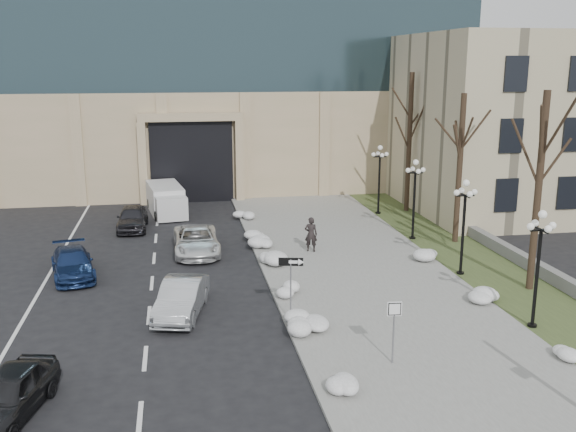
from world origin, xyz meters
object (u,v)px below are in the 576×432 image
Objects in this scene: lamppost_a at (539,253)px; lamppost_d at (379,170)px; lamppost_b at (464,214)px; lamppost_c at (415,189)px; keep_sign at (394,319)px; car_c at (73,263)px; car_e at (132,218)px; car_b at (182,298)px; car_d at (196,241)px; box_truck at (166,200)px; one_way_sign at (295,270)px; car_a at (8,394)px; pedestrian at (311,234)px.

lamppost_d is at bearing 90.00° from lamppost_a.
lamppost_b is 1.00× the size of lamppost_c.
car_c is at bearing 141.20° from keep_sign.
car_b is at bearing -78.25° from car_e.
car_b is 13.90m from lamppost_b.
lamppost_c is at bearing 1.16° from car_d.
box_truck is 21.05m from one_way_sign.
box_truck is at bearing 146.23° from lamppost_c.
car_c is 1.96× the size of keep_sign.
box_truck is (4.35, 25.68, 0.20)m from car_a.
lamppost_a is (18.58, -9.65, 2.41)m from car_c.
car_c is at bearing -155.50° from car_d.
one_way_sign reaches higher than car_b.
car_b is 0.72× the size of box_truck.
lamppost_b reaches higher than car_a.
lamppost_d is at bearing 75.36° from one_way_sign.
keep_sign is at bearing -45.43° from one_way_sign.
car_a is at bearing -169.61° from keep_sign.
lamppost_d is (14.21, -3.00, 2.16)m from box_truck.
car_c is at bearing 154.68° from one_way_sign.
lamppost_c is at bearing 90.00° from lamppost_a.
keep_sign is 0.49× the size of lamppost_c.
pedestrian is at bearing -166.41° from lamppost_c.
lamppost_a is at bearing 136.69° from pedestrian.
car_a is at bearing 67.76° from pedestrian.
car_a is at bearing -170.28° from lamppost_a.
lamppost_b is (9.03, 4.35, 0.82)m from one_way_sign.
car_a is at bearing -102.06° from car_c.
keep_sign is 22.55m from lamppost_d.
car_a is 0.88× the size of lamppost_d.
lamppost_c is (14.21, -9.50, 2.16)m from box_truck.
box_truck is 14.68m from lamppost_d.
box_truck is at bearing 105.31° from car_b.
car_d is (6.04, 2.88, 0.05)m from car_c.
car_b is 0.97× the size of car_c.
keep_sign is at bearing -80.85° from box_truck.
lamppost_a is (18.56, 3.18, 2.36)m from car_a.
keep_sign is at bearing -68.28° from car_d.
car_e reaches higher than car_c.
car_c is at bearing -104.04° from car_e.
lamppost_b is (18.58, -3.15, 2.41)m from car_c.
lamppost_c is at bearing -1.91° from car_c.
keep_sign is 10.80m from lamppost_b.
car_a is 0.88× the size of lamppost_b.
box_truck is at bearing 98.53° from car_d.
car_e is at bearing 113.87° from car_b.
car_b is at bearing -60.65° from car_c.
lamppost_a is at bearing -90.00° from lamppost_b.
box_truck reaches higher than car_d.
lamppost_b is (13.45, 2.65, 2.34)m from car_b.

